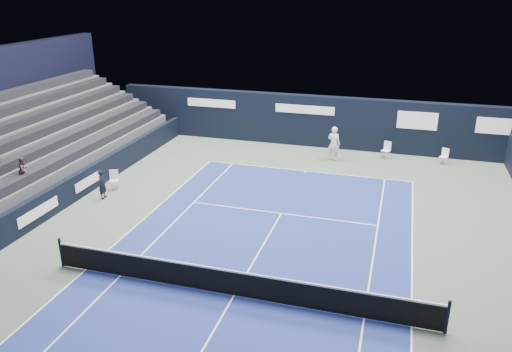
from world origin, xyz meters
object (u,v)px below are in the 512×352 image
at_px(folding_chair_back_b, 444,155).
at_px(tennis_net, 234,282).
at_px(folding_chair_back_a, 387,147).
at_px(line_judge_chair, 114,178).
at_px(tennis_player, 334,144).

relative_size(folding_chair_back_b, tennis_net, 0.07).
xyz_separation_m(folding_chair_back_a, folding_chair_back_b, (3.11, -0.15, -0.14)).
distance_m(line_judge_chair, tennis_player, 12.03).
relative_size(folding_chair_back_a, folding_chair_back_b, 1.10).
xyz_separation_m(folding_chair_back_a, line_judge_chair, (-12.49, -8.51, -0.11)).
height_order(folding_chair_back_b, line_judge_chair, line_judge_chair).
xyz_separation_m(folding_chair_back_b, line_judge_chair, (-15.59, -8.36, 0.03)).
relative_size(folding_chair_back_b, tennis_player, 0.45).
relative_size(tennis_net, tennis_player, 6.55).
bearing_deg(folding_chair_back_a, line_judge_chair, -123.35).
height_order(line_judge_chair, tennis_player, tennis_player).
bearing_deg(line_judge_chair, folding_chair_back_a, 10.39).
distance_m(folding_chair_back_a, folding_chair_back_b, 3.11).
distance_m(folding_chair_back_b, tennis_net, 16.80).
bearing_deg(tennis_player, tennis_net, -94.60).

